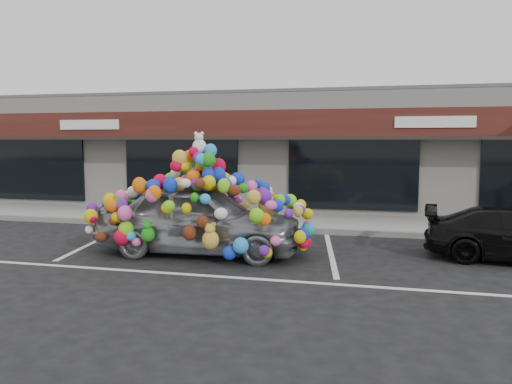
# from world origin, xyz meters

# --- Properties ---
(ground) EXTENTS (90.00, 90.00, 0.00)m
(ground) POSITION_xyz_m (0.00, 0.00, 0.00)
(ground) COLOR black
(ground) RESTS_ON ground
(shop_building) EXTENTS (24.00, 7.20, 4.31)m
(shop_building) POSITION_xyz_m (0.00, 8.44, 2.16)
(shop_building) COLOR silver
(shop_building) RESTS_ON ground
(sidewalk) EXTENTS (26.00, 3.00, 0.15)m
(sidewalk) POSITION_xyz_m (0.00, 4.00, 0.07)
(sidewalk) COLOR gray
(sidewalk) RESTS_ON ground
(kerb) EXTENTS (26.00, 0.18, 0.16)m
(kerb) POSITION_xyz_m (0.00, 2.50, 0.07)
(kerb) COLOR slate
(kerb) RESTS_ON ground
(parking_stripe_left) EXTENTS (0.73, 4.37, 0.01)m
(parking_stripe_left) POSITION_xyz_m (-3.20, 0.20, 0.00)
(parking_stripe_left) COLOR silver
(parking_stripe_left) RESTS_ON ground
(parking_stripe_mid) EXTENTS (0.73, 4.37, 0.01)m
(parking_stripe_mid) POSITION_xyz_m (2.80, 0.20, 0.00)
(parking_stripe_mid) COLOR silver
(parking_stripe_mid) RESTS_ON ground
(lane_line) EXTENTS (14.00, 0.12, 0.01)m
(lane_line) POSITION_xyz_m (2.00, -2.30, 0.00)
(lane_line) COLOR silver
(lane_line) RESTS_ON ground
(toy_car) EXTENTS (3.34, 4.99, 2.88)m
(toy_car) POSITION_xyz_m (-0.10, -0.54, 0.98)
(toy_car) COLOR gray
(toy_car) RESTS_ON ground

